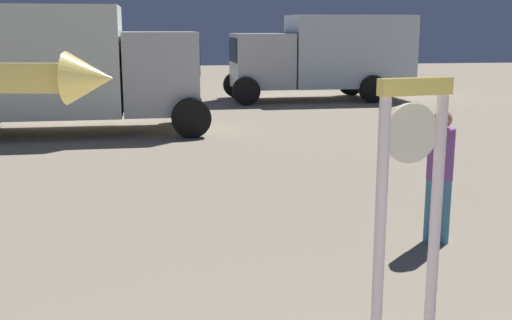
{
  "coord_description": "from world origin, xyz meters",
  "views": [
    {
      "loc": [
        -0.58,
        -1.38,
        2.48
      ],
      "look_at": [
        0.36,
        4.62,
        1.2
      ],
      "focal_mm": 44.46,
      "sensor_mm": 36.0,
      "label": 1
    }
  ],
  "objects_px": {
    "person_distant": "(440,170)",
    "box_truck_near": "(46,64)",
    "standing_clock": "(408,220)",
    "box_truck_far": "(327,54)"
  },
  "relations": [
    {
      "from": "person_distant",
      "to": "box_truck_near",
      "type": "bearing_deg",
      "value": 123.01
    },
    {
      "from": "standing_clock",
      "to": "box_truck_far",
      "type": "relative_size",
      "value": 0.35
    },
    {
      "from": "person_distant",
      "to": "box_truck_near",
      "type": "distance_m",
      "value": 10.49
    },
    {
      "from": "standing_clock",
      "to": "box_truck_far",
      "type": "distance_m",
      "value": 18.3
    },
    {
      "from": "standing_clock",
      "to": "box_truck_far",
      "type": "bearing_deg",
      "value": 76.38
    },
    {
      "from": "box_truck_far",
      "to": "standing_clock",
      "type": "bearing_deg",
      "value": -103.62
    },
    {
      "from": "standing_clock",
      "to": "box_truck_near",
      "type": "relative_size",
      "value": 0.32
    },
    {
      "from": "box_truck_near",
      "to": "box_truck_far",
      "type": "bearing_deg",
      "value": 35.12
    },
    {
      "from": "box_truck_near",
      "to": "box_truck_far",
      "type": "distance_m",
      "value": 10.16
    },
    {
      "from": "standing_clock",
      "to": "box_truck_near",
      "type": "distance_m",
      "value": 12.59
    }
  ]
}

